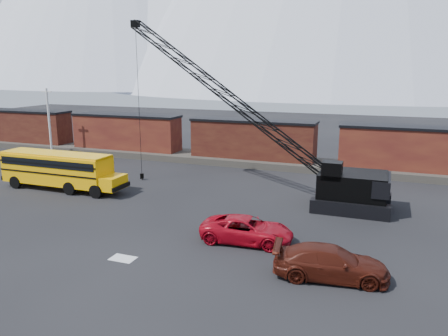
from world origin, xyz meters
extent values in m
plane|color=black|center=(0.00, 0.00, 0.00)|extent=(160.00, 160.00, 0.00)
cone|color=silver|center=(-260.00, 300.00, 67.20)|extent=(220.00, 220.00, 140.00)
cube|color=silver|center=(0.00, 340.00, 12.00)|extent=(800.00, 80.00, 24.00)
cube|color=#47433B|center=(0.00, 22.00, 0.35)|extent=(120.00, 5.00, 0.70)
cube|color=#4E2316|center=(-32.00, 22.00, 2.70)|extent=(13.50, 2.90, 4.00)
cube|color=black|center=(-32.00, 22.00, 4.75)|extent=(13.70, 3.10, 0.25)
cube|color=black|center=(-36.20, 22.00, 1.00)|extent=(2.20, 2.40, 0.60)
cube|color=black|center=(-27.80, 22.00, 1.00)|extent=(2.20, 2.40, 0.60)
cube|color=#461514|center=(-16.00, 22.00, 2.70)|extent=(13.50, 2.90, 4.00)
cube|color=black|center=(-16.00, 22.00, 4.75)|extent=(13.70, 3.10, 0.25)
cube|color=black|center=(-20.20, 22.00, 1.00)|extent=(2.20, 2.40, 0.60)
cube|color=black|center=(-11.80, 22.00, 1.00)|extent=(2.20, 2.40, 0.60)
cube|color=#4E2316|center=(0.00, 22.00, 2.70)|extent=(13.50, 2.90, 4.00)
cube|color=black|center=(0.00, 22.00, 4.75)|extent=(13.70, 3.10, 0.25)
cube|color=black|center=(-4.20, 22.00, 1.00)|extent=(2.20, 2.40, 0.60)
cube|color=black|center=(4.20, 22.00, 1.00)|extent=(2.20, 2.40, 0.60)
cube|color=#461514|center=(16.00, 22.00, 2.70)|extent=(13.50, 2.90, 4.00)
cube|color=black|center=(16.00, 22.00, 4.75)|extent=(13.70, 3.10, 0.25)
cube|color=black|center=(11.80, 22.00, 1.00)|extent=(2.20, 2.40, 0.60)
cylinder|color=silver|center=(-24.00, 18.00, 4.00)|extent=(0.24, 0.24, 8.00)
cube|color=silver|center=(-24.00, 18.00, 7.60)|extent=(1.40, 0.12, 0.12)
cube|color=silver|center=(0.50, -4.00, 0.01)|extent=(1.40, 0.90, 0.02)
cube|color=#FEB205|center=(-12.85, 6.26, 1.80)|extent=(10.00, 2.50, 2.50)
cube|color=#FEB205|center=(-7.25, 6.26, 1.10)|extent=(1.60, 2.30, 1.10)
cube|color=#FEB205|center=(-12.85, 6.26, 3.10)|extent=(10.00, 2.30, 0.18)
cube|color=black|center=(-12.85, 5.00, 2.50)|extent=(9.60, 0.05, 0.65)
cube|color=black|center=(-12.85, 7.52, 2.50)|extent=(9.60, 0.05, 0.65)
cube|color=black|center=(-6.40, 6.26, 0.80)|extent=(0.15, 2.45, 0.35)
cube|color=black|center=(-17.90, 6.26, 0.80)|extent=(0.15, 2.50, 0.35)
cylinder|color=black|center=(-16.45, 5.11, 0.55)|extent=(1.10, 0.35, 1.10)
cylinder|color=black|center=(-16.45, 7.41, 0.55)|extent=(1.10, 0.35, 1.10)
cylinder|color=black|center=(-10.65, 5.11, 0.55)|extent=(1.10, 0.35, 1.10)
cylinder|color=black|center=(-10.65, 7.41, 0.55)|extent=(1.10, 0.35, 1.10)
cylinder|color=black|center=(-8.05, 5.11, 0.55)|extent=(1.10, 0.35, 1.10)
cylinder|color=black|center=(-8.05, 7.41, 0.55)|extent=(1.10, 0.35, 1.10)
imported|color=#AC0818|center=(6.17, 0.72, 0.77)|extent=(5.72, 2.94, 1.55)
imported|color=#43140B|center=(11.49, -2.28, 0.82)|extent=(5.95, 3.11, 1.65)
cube|color=black|center=(11.52, 7.88, 0.50)|extent=(5.50, 1.00, 1.00)
cube|color=black|center=(11.52, 11.08, 0.50)|extent=(5.50, 1.00, 1.00)
cube|color=black|center=(11.52, 9.48, 1.90)|extent=(4.80, 3.60, 1.80)
cube|color=black|center=(13.52, 9.48, 2.10)|extent=(1.20, 3.80, 1.20)
cube|color=black|center=(10.12, 8.28, 3.10)|extent=(1.40, 1.20, 1.30)
cube|color=black|center=(10.12, 7.73, 3.10)|extent=(1.20, 0.06, 0.90)
cube|color=black|center=(-7.69, 11.61, 14.04)|extent=(0.70, 0.50, 0.60)
cylinder|color=black|center=(-7.69, 11.61, 7.02)|extent=(0.04, 0.04, 13.74)
cube|color=black|center=(-7.69, 11.61, 0.35)|extent=(0.25, 0.25, 0.50)
camera|label=1|loc=(13.62, -22.93, 10.25)|focal=35.00mm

